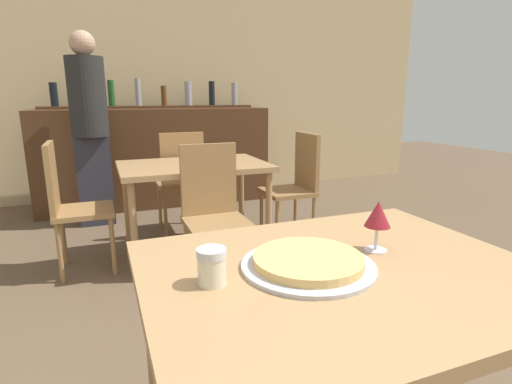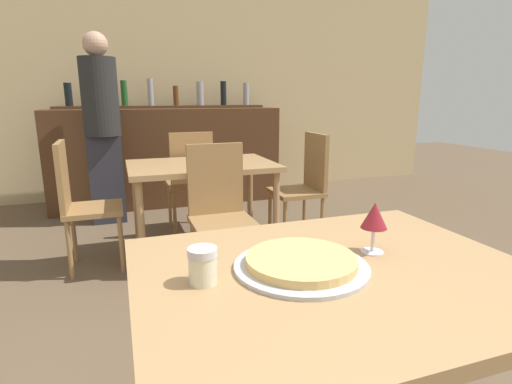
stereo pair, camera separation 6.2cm
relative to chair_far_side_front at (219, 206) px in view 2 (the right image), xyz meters
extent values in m
cube|color=#D1B784|center=(-0.06, 2.77, 0.86)|extent=(8.00, 0.05, 2.80)
cube|color=#A87F51|center=(-0.06, -1.59, 0.22)|extent=(1.11, 0.88, 0.04)
cylinder|color=#A87F51|center=(-0.55, -1.21, -0.17)|extent=(0.05, 0.05, 0.74)
cylinder|color=#A87F51|center=(0.44, -1.21, -0.17)|extent=(0.05, 0.05, 0.74)
cube|color=#A87F51|center=(0.00, 0.54, 0.18)|extent=(1.12, 0.75, 0.04)
cylinder|color=#A87F51|center=(-0.50, 0.23, -0.19)|extent=(0.05, 0.05, 0.70)
cylinder|color=#A87F51|center=(0.50, 0.23, -0.19)|extent=(0.05, 0.05, 0.70)
cylinder|color=#A87F51|center=(-0.50, 0.86, -0.19)|extent=(0.05, 0.05, 0.70)
cylinder|color=#A87F51|center=(0.50, 0.86, -0.19)|extent=(0.05, 0.05, 0.70)
cube|color=#4C2D19|center=(-0.06, 2.27, 0.02)|extent=(2.60, 0.56, 1.11)
cube|color=#4C2D19|center=(-0.06, 2.41, 0.59)|extent=(2.39, 0.24, 0.03)
cylinder|color=black|center=(-1.07, 2.41, 0.73)|extent=(0.08, 0.08, 0.25)
cylinder|color=black|center=(-0.78, 2.41, 0.74)|extent=(0.07, 0.07, 0.28)
cylinder|color=#1E5123|center=(-0.49, 2.41, 0.75)|extent=(0.07, 0.07, 0.28)
cylinder|color=#9999A3|center=(-0.20, 2.41, 0.76)|extent=(0.06, 0.06, 0.30)
cylinder|color=#5B3314|center=(0.09, 2.41, 0.72)|extent=(0.06, 0.06, 0.23)
cylinder|color=#9999A3|center=(0.38, 2.41, 0.74)|extent=(0.08, 0.08, 0.28)
cylinder|color=black|center=(0.67, 2.41, 0.75)|extent=(0.07, 0.07, 0.28)
cylinder|color=#9999A3|center=(0.96, 2.41, 0.74)|extent=(0.07, 0.07, 0.27)
cube|color=olive|center=(0.00, -0.08, -0.09)|extent=(0.40, 0.40, 0.04)
cube|color=olive|center=(0.00, 0.10, 0.17)|extent=(0.38, 0.04, 0.48)
cylinder|color=olive|center=(-0.17, -0.25, -0.32)|extent=(0.03, 0.03, 0.43)
cylinder|color=olive|center=(0.17, -0.25, -0.32)|extent=(0.03, 0.03, 0.43)
cylinder|color=olive|center=(-0.17, 0.09, -0.32)|extent=(0.03, 0.03, 0.43)
cylinder|color=olive|center=(0.17, 0.09, -0.32)|extent=(0.03, 0.03, 0.43)
cube|color=olive|center=(0.00, 1.17, -0.09)|extent=(0.40, 0.40, 0.04)
cube|color=olive|center=(0.00, 0.99, 0.17)|extent=(0.38, 0.04, 0.48)
cylinder|color=olive|center=(0.17, 1.34, -0.32)|extent=(0.03, 0.03, 0.43)
cylinder|color=olive|center=(-0.17, 1.34, -0.32)|extent=(0.03, 0.03, 0.43)
cylinder|color=olive|center=(0.17, 1.00, -0.32)|extent=(0.03, 0.03, 0.43)
cylinder|color=olive|center=(-0.17, 1.00, -0.32)|extent=(0.03, 0.03, 0.43)
cube|color=olive|center=(-0.81, 0.54, -0.09)|extent=(0.40, 0.40, 0.04)
cube|color=olive|center=(-0.99, 0.54, 0.17)|extent=(0.04, 0.38, 0.48)
cylinder|color=olive|center=(-0.64, 0.37, -0.32)|extent=(0.03, 0.03, 0.43)
cylinder|color=olive|center=(-0.64, 0.71, -0.32)|extent=(0.03, 0.03, 0.43)
cylinder|color=olive|center=(-0.98, 0.37, -0.32)|extent=(0.03, 0.03, 0.43)
cylinder|color=olive|center=(-0.98, 0.71, -0.32)|extent=(0.03, 0.03, 0.43)
cube|color=olive|center=(0.81, 0.54, -0.09)|extent=(0.40, 0.40, 0.04)
cube|color=olive|center=(0.99, 0.54, 0.17)|extent=(0.04, 0.38, 0.48)
cylinder|color=olive|center=(0.64, 0.71, -0.32)|extent=(0.03, 0.03, 0.43)
cylinder|color=olive|center=(0.64, 0.37, -0.32)|extent=(0.03, 0.03, 0.43)
cylinder|color=olive|center=(0.98, 0.71, -0.32)|extent=(0.03, 0.03, 0.43)
cylinder|color=olive|center=(0.98, 0.37, -0.32)|extent=(0.03, 0.03, 0.43)
cylinder|color=#B7B7BC|center=(-0.15, -1.55, 0.25)|extent=(0.38, 0.38, 0.01)
cylinder|color=#E0B266|center=(-0.15, -1.55, 0.27)|extent=(0.31, 0.31, 0.02)
cylinder|color=beige|center=(-0.43, -1.55, 0.28)|extent=(0.07, 0.07, 0.07)
cylinder|color=silver|center=(-0.43, -1.55, 0.33)|extent=(0.08, 0.08, 0.02)
cube|color=#2D2D38|center=(-0.73, 1.69, -0.10)|extent=(0.32, 0.18, 0.88)
cylinder|color=#262626|center=(-0.73, 1.69, 0.70)|extent=(0.34, 0.34, 0.73)
sphere|color=tan|center=(-0.73, 1.69, 1.18)|extent=(0.23, 0.23, 0.23)
cylinder|color=silver|center=(0.11, -1.51, 0.24)|extent=(0.07, 0.07, 0.00)
cylinder|color=silver|center=(0.11, -1.51, 0.28)|extent=(0.01, 0.01, 0.07)
cone|color=maroon|center=(0.11, -1.51, 0.36)|extent=(0.08, 0.08, 0.08)
camera|label=1|loc=(-0.67, -2.47, 0.71)|focal=28.00mm
camera|label=2|loc=(-0.61, -2.49, 0.71)|focal=28.00mm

